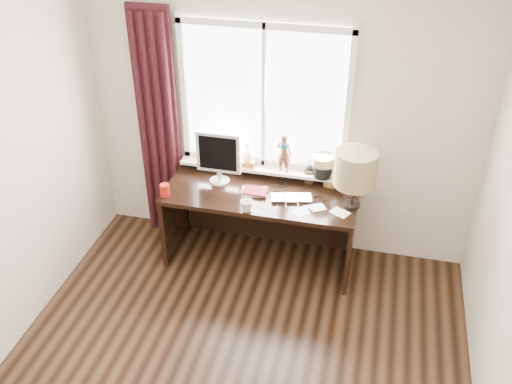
% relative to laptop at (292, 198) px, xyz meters
% --- Properties ---
extents(ceiling, '(3.50, 4.00, 0.00)m').
position_rel_laptop_xyz_m(ceiling, '(-0.19, -1.59, 1.84)').
color(ceiling, white).
rests_on(ceiling, wall_back).
extents(wall_back, '(3.50, 0.00, 2.60)m').
position_rel_laptop_xyz_m(wall_back, '(-0.19, 0.41, 0.54)').
color(wall_back, beige).
rests_on(wall_back, ground).
extents(laptop, '(0.39, 0.30, 0.03)m').
position_rel_laptop_xyz_m(laptop, '(0.00, 0.00, 0.00)').
color(laptop, silver).
rests_on(laptop, desk).
extents(mug, '(0.14, 0.14, 0.11)m').
position_rel_laptop_xyz_m(mug, '(-0.34, -0.26, 0.04)').
color(mug, white).
rests_on(mug, desk).
extents(red_cup, '(0.08, 0.08, 0.11)m').
position_rel_laptop_xyz_m(red_cup, '(-1.09, -0.19, 0.04)').
color(red_cup, '#A5160A').
rests_on(red_cup, desk).
extents(window, '(1.52, 0.23, 1.40)m').
position_rel_laptop_xyz_m(window, '(-0.32, 0.36, 0.54)').
color(window, white).
rests_on(window, ground).
extents(curtain, '(0.38, 0.09, 2.25)m').
position_rel_laptop_xyz_m(curtain, '(-1.32, 0.32, 0.35)').
color(curtain, black).
rests_on(curtain, floor).
extents(desk, '(1.70, 0.70, 0.75)m').
position_rel_laptop_xyz_m(desk, '(-0.29, 0.14, -0.26)').
color(desk, black).
rests_on(desk, floor).
extents(monitor, '(0.40, 0.18, 0.49)m').
position_rel_laptop_xyz_m(monitor, '(-0.69, 0.14, 0.26)').
color(monitor, beige).
rests_on(monitor, desk).
extents(notebook_stack, '(0.25, 0.20, 0.03)m').
position_rel_laptop_xyz_m(notebook_stack, '(-0.33, 0.03, 0.00)').
color(notebook_stack, beige).
rests_on(notebook_stack, desk).
extents(brush_holder, '(0.09, 0.09, 0.25)m').
position_rel_laptop_xyz_m(brush_holder, '(0.10, 0.32, 0.05)').
color(brush_holder, black).
rests_on(brush_holder, desk).
extents(icon_frame, '(0.10, 0.04, 0.13)m').
position_rel_laptop_xyz_m(icon_frame, '(0.29, 0.26, 0.05)').
color(icon_frame, gold).
rests_on(icon_frame, desk).
extents(table_lamp, '(0.35, 0.35, 0.52)m').
position_rel_laptop_xyz_m(table_lamp, '(0.51, 0.01, 0.35)').
color(table_lamp, black).
rests_on(table_lamp, desk).
extents(loose_papers, '(0.49, 0.26, 0.00)m').
position_rel_laptop_xyz_m(loose_papers, '(0.26, -0.11, -0.01)').
color(loose_papers, white).
rests_on(loose_papers, desk).
extents(desk_cables, '(0.52, 0.33, 0.01)m').
position_rel_laptop_xyz_m(desk_cables, '(-0.02, 0.09, -0.01)').
color(desk_cables, black).
rests_on(desk_cables, desk).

